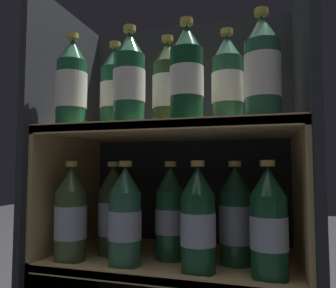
% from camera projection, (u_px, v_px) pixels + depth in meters
% --- Properties ---
extents(fridge_back_wall, '(0.70, 0.02, 0.97)m').
position_uv_depth(fridge_back_wall, '(188.00, 169.00, 1.08)').
color(fridge_back_wall, '#23262B').
rests_on(fridge_back_wall, ground_plane).
extents(fridge_side_left, '(0.02, 0.40, 0.97)m').
position_uv_depth(fridge_side_left, '(65.00, 170.00, 0.99)').
color(fridge_side_left, '#23262B').
rests_on(fridge_side_left, ground_plane).
extents(fridge_side_right, '(0.02, 0.40, 0.97)m').
position_uv_depth(fridge_side_right, '(307.00, 170.00, 0.80)').
color(fridge_side_right, '#23262B').
rests_on(fridge_side_right, ground_plane).
extents(shelf_lower, '(0.66, 0.36, 0.26)m').
position_uv_depth(shelf_lower, '(173.00, 275.00, 0.87)').
color(shelf_lower, tan).
rests_on(shelf_lower, ground_plane).
extents(shelf_upper, '(0.66, 0.36, 0.60)m').
position_uv_depth(shelf_upper, '(173.00, 189.00, 0.89)').
color(shelf_upper, tan).
rests_on(shelf_upper, ground_plane).
extents(bottle_upper_front_0, '(0.08, 0.08, 0.25)m').
position_uv_depth(bottle_upper_front_0, '(72.00, 85.00, 0.87)').
color(bottle_upper_front_0, '#1E5638').
rests_on(bottle_upper_front_0, shelf_upper).
extents(bottle_upper_front_1, '(0.08, 0.08, 0.25)m').
position_uv_depth(bottle_upper_front_1, '(129.00, 80.00, 0.82)').
color(bottle_upper_front_1, '#1E5638').
rests_on(bottle_upper_front_1, shelf_upper).
extents(bottle_upper_front_2, '(0.08, 0.08, 0.25)m').
position_uv_depth(bottle_upper_front_2, '(187.00, 76.00, 0.78)').
color(bottle_upper_front_2, '#144228').
rests_on(bottle_upper_front_2, shelf_upper).
extents(bottle_upper_front_3, '(0.08, 0.08, 0.25)m').
position_uv_depth(bottle_upper_front_3, '(262.00, 70.00, 0.73)').
color(bottle_upper_front_3, '#285B42').
rests_on(bottle_upper_front_3, shelf_upper).
extents(bottle_upper_back_0, '(0.08, 0.08, 0.25)m').
position_uv_depth(bottle_upper_back_0, '(115.00, 90.00, 0.93)').
color(bottle_upper_back_0, '#1E5638').
rests_on(bottle_upper_back_0, shelf_upper).
extents(bottle_upper_back_1, '(0.08, 0.08, 0.25)m').
position_uv_depth(bottle_upper_back_1, '(167.00, 87.00, 0.89)').
color(bottle_upper_back_1, '#384C28').
rests_on(bottle_upper_back_1, shelf_upper).
extents(bottle_upper_back_2, '(0.08, 0.08, 0.25)m').
position_uv_depth(bottle_upper_back_2, '(227.00, 82.00, 0.84)').
color(bottle_upper_back_2, '#285B42').
rests_on(bottle_upper_back_2, shelf_upper).
extents(bottle_lower_front_0, '(0.08, 0.08, 0.25)m').
position_uv_depth(bottle_lower_front_0, '(71.00, 216.00, 0.84)').
color(bottle_lower_front_0, '#384C28').
rests_on(bottle_lower_front_0, shelf_lower).
extents(bottle_lower_front_1, '(0.08, 0.08, 0.25)m').
position_uv_depth(bottle_lower_front_1, '(125.00, 218.00, 0.80)').
color(bottle_lower_front_1, '#285B42').
rests_on(bottle_lower_front_1, shelf_lower).
extents(bottle_lower_front_2, '(0.08, 0.08, 0.25)m').
position_uv_depth(bottle_lower_front_2, '(198.00, 222.00, 0.75)').
color(bottle_lower_front_2, '#144228').
rests_on(bottle_lower_front_2, shelf_lower).
extents(bottle_lower_front_3, '(0.08, 0.08, 0.25)m').
position_uv_depth(bottle_lower_front_3, '(269.00, 225.00, 0.71)').
color(bottle_lower_front_3, '#144228').
rests_on(bottle_lower_front_3, shelf_lower).
extents(bottle_lower_back_0, '(0.08, 0.08, 0.25)m').
position_uv_depth(bottle_lower_back_0, '(113.00, 212.00, 0.91)').
color(bottle_lower_back_0, '#384C28').
rests_on(bottle_lower_back_0, shelf_lower).
extents(bottle_lower_back_1, '(0.08, 0.08, 0.25)m').
position_uv_depth(bottle_lower_back_1, '(171.00, 214.00, 0.86)').
color(bottle_lower_back_1, '#1E5638').
rests_on(bottle_lower_back_1, shelf_lower).
extents(bottle_lower_back_2, '(0.08, 0.08, 0.25)m').
position_uv_depth(bottle_lower_back_2, '(236.00, 218.00, 0.81)').
color(bottle_lower_back_2, '#1E5638').
rests_on(bottle_lower_back_2, shelf_lower).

